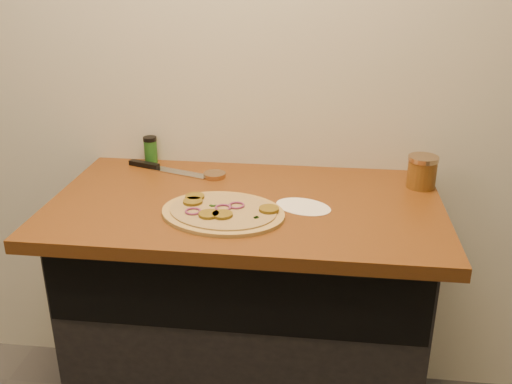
# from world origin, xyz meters

# --- Properties ---
(cabinet) EXTENTS (1.10, 0.60, 0.86)m
(cabinet) POSITION_xyz_m (0.00, 1.45, 0.43)
(cabinet) COLOR black
(cabinet) RESTS_ON ground
(countertop) EXTENTS (1.20, 0.70, 0.04)m
(countertop) POSITION_xyz_m (0.00, 1.42, 0.88)
(countertop) COLOR brown
(countertop) RESTS_ON cabinet
(pizza) EXTENTS (0.43, 0.43, 0.02)m
(pizza) POSITION_xyz_m (-0.05, 1.30, 0.91)
(pizza) COLOR tan
(pizza) RESTS_ON countertop
(chefs_knife) EXTENTS (0.31, 0.13, 0.02)m
(chefs_knife) POSITION_xyz_m (-0.34, 1.65, 0.91)
(chefs_knife) COLOR #B7BAC1
(chefs_knife) RESTS_ON countertop
(mason_jar_lid) EXTENTS (0.09, 0.09, 0.02)m
(mason_jar_lid) POSITION_xyz_m (-0.13, 1.60, 0.91)
(mason_jar_lid) COLOR tan
(mason_jar_lid) RESTS_ON countertop
(salsa_jar) EXTENTS (0.10, 0.10, 0.11)m
(salsa_jar) POSITION_xyz_m (0.55, 1.60, 0.95)
(salsa_jar) COLOR #A51410
(salsa_jar) RESTS_ON countertop
(spice_shaker) EXTENTS (0.05, 0.05, 0.10)m
(spice_shaker) POSITION_xyz_m (-0.39, 1.72, 0.95)
(spice_shaker) COLOR #1F5A1C
(spice_shaker) RESTS_ON countertop
(flour_spill) EXTENTS (0.23, 0.23, 0.00)m
(flour_spill) POSITION_xyz_m (0.18, 1.39, 0.90)
(flour_spill) COLOR white
(flour_spill) RESTS_ON countertop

